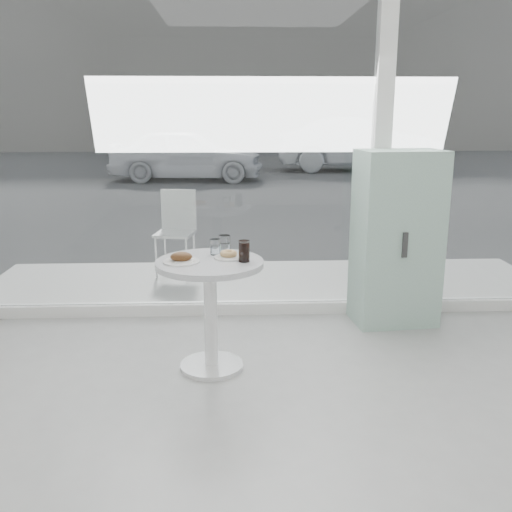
{
  "coord_description": "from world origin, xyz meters",
  "views": [
    {
      "loc": [
        -0.35,
        -1.77,
        1.73
      ],
      "look_at": [
        -0.2,
        1.7,
        0.85
      ],
      "focal_mm": 40.0,
      "sensor_mm": 36.0,
      "label": 1
    }
  ],
  "objects_px": {
    "mint_cabinet": "(397,239)",
    "car_silver": "(359,144)",
    "plate_fritter": "(182,258)",
    "main_table": "(210,292)",
    "water_tumbler_a": "(215,248)",
    "water_tumbler_b": "(225,246)",
    "cola_glass": "(244,252)",
    "car_white": "(187,155)",
    "plate_donut": "(229,255)",
    "patio_chair": "(176,226)"
  },
  "relations": [
    {
      "from": "car_silver",
      "to": "car_white",
      "type": "bearing_deg",
      "value": 118.81
    },
    {
      "from": "plate_donut",
      "to": "car_silver",
      "type": "bearing_deg",
      "value": 73.9
    },
    {
      "from": "mint_cabinet",
      "to": "cola_glass",
      "type": "bearing_deg",
      "value": -151.19
    },
    {
      "from": "water_tumbler_b",
      "to": "car_silver",
      "type": "bearing_deg",
      "value": 73.64
    },
    {
      "from": "water_tumbler_a",
      "to": "water_tumbler_b",
      "type": "xyz_separation_m",
      "value": [
        0.06,
        0.03,
        0.01
      ]
    },
    {
      "from": "plate_fritter",
      "to": "water_tumbler_a",
      "type": "height_order",
      "value": "water_tumbler_a"
    },
    {
      "from": "car_silver",
      "to": "water_tumbler_b",
      "type": "xyz_separation_m",
      "value": [
        -3.86,
        -13.15,
        0.04
      ]
    },
    {
      "from": "car_white",
      "to": "plate_fritter",
      "type": "bearing_deg",
      "value": -171.19
    },
    {
      "from": "car_white",
      "to": "water_tumbler_a",
      "type": "xyz_separation_m",
      "value": [
        1.01,
        -11.01,
        0.16
      ]
    },
    {
      "from": "mint_cabinet",
      "to": "plate_donut",
      "type": "relative_size",
      "value": 7.21
    },
    {
      "from": "main_table",
      "to": "plate_donut",
      "type": "height_order",
      "value": "plate_donut"
    },
    {
      "from": "mint_cabinet",
      "to": "patio_chair",
      "type": "xyz_separation_m",
      "value": [
        -1.94,
        1.44,
        -0.17
      ]
    },
    {
      "from": "main_table",
      "to": "water_tumbler_b",
      "type": "xyz_separation_m",
      "value": [
        0.1,
        0.19,
        0.28
      ]
    },
    {
      "from": "water_tumbler_a",
      "to": "car_silver",
      "type": "bearing_deg",
      "value": 73.41
    },
    {
      "from": "patio_chair",
      "to": "plate_fritter",
      "type": "distance_m",
      "value": 2.35
    },
    {
      "from": "main_table",
      "to": "plate_donut",
      "type": "bearing_deg",
      "value": 26.08
    },
    {
      "from": "patio_chair",
      "to": "car_white",
      "type": "height_order",
      "value": "car_white"
    },
    {
      "from": "plate_fritter",
      "to": "plate_donut",
      "type": "distance_m",
      "value": 0.32
    },
    {
      "from": "main_table",
      "to": "car_white",
      "type": "xyz_separation_m",
      "value": [
        -0.97,
        11.17,
        0.11
      ]
    },
    {
      "from": "main_table",
      "to": "water_tumbler_a",
      "type": "height_order",
      "value": "water_tumbler_a"
    },
    {
      "from": "main_table",
      "to": "mint_cabinet",
      "type": "bearing_deg",
      "value": 29.4
    },
    {
      "from": "patio_chair",
      "to": "water_tumbler_a",
      "type": "relative_size",
      "value": 7.98
    },
    {
      "from": "water_tumbler_a",
      "to": "cola_glass",
      "type": "bearing_deg",
      "value": -45.4
    },
    {
      "from": "car_silver",
      "to": "plate_fritter",
      "type": "height_order",
      "value": "car_silver"
    },
    {
      "from": "water_tumbler_a",
      "to": "water_tumbler_b",
      "type": "relative_size",
      "value": 0.85
    },
    {
      "from": "patio_chair",
      "to": "car_white",
      "type": "xyz_separation_m",
      "value": [
        -0.54,
        8.88,
        0.11
      ]
    },
    {
      "from": "car_silver",
      "to": "plate_fritter",
      "type": "distance_m",
      "value": 14.01
    },
    {
      "from": "mint_cabinet",
      "to": "water_tumbler_a",
      "type": "distance_m",
      "value": 1.62
    },
    {
      "from": "plate_fritter",
      "to": "plate_donut",
      "type": "xyz_separation_m",
      "value": [
        0.31,
        0.1,
        -0.01
      ]
    },
    {
      "from": "mint_cabinet",
      "to": "car_silver",
      "type": "xyz_separation_m",
      "value": [
        2.46,
        12.5,
        0.07
      ]
    },
    {
      "from": "plate_donut",
      "to": "car_white",
      "type": "bearing_deg",
      "value": 95.64
    },
    {
      "from": "water_tumbler_a",
      "to": "water_tumbler_b",
      "type": "distance_m",
      "value": 0.07
    },
    {
      "from": "plate_fritter",
      "to": "water_tumbler_b",
      "type": "distance_m",
      "value": 0.36
    },
    {
      "from": "car_white",
      "to": "plate_fritter",
      "type": "height_order",
      "value": "car_white"
    },
    {
      "from": "patio_chair",
      "to": "cola_glass",
      "type": "height_order",
      "value": "patio_chair"
    },
    {
      "from": "mint_cabinet",
      "to": "plate_fritter",
      "type": "distance_m",
      "value": 1.9
    },
    {
      "from": "patio_chair",
      "to": "car_white",
      "type": "distance_m",
      "value": 8.9
    },
    {
      "from": "car_white",
      "to": "car_silver",
      "type": "height_order",
      "value": "car_silver"
    },
    {
      "from": "car_white",
      "to": "water_tumbler_a",
      "type": "bearing_deg",
      "value": -170.01
    },
    {
      "from": "car_silver",
      "to": "water_tumbler_b",
      "type": "relative_size",
      "value": 36.64
    },
    {
      "from": "car_silver",
      "to": "cola_glass",
      "type": "distance_m",
      "value": 13.89
    },
    {
      "from": "plate_donut",
      "to": "plate_fritter",
      "type": "bearing_deg",
      "value": -162.28
    },
    {
      "from": "plate_fritter",
      "to": "cola_glass",
      "type": "distance_m",
      "value": 0.41
    },
    {
      "from": "main_table",
      "to": "water_tumbler_b",
      "type": "height_order",
      "value": "water_tumbler_b"
    },
    {
      "from": "patio_chair",
      "to": "water_tumbler_a",
      "type": "bearing_deg",
      "value": -67.06
    },
    {
      "from": "mint_cabinet",
      "to": "plate_donut",
      "type": "bearing_deg",
      "value": -156.12
    },
    {
      "from": "car_white",
      "to": "cola_glass",
      "type": "bearing_deg",
      "value": -169.11
    },
    {
      "from": "car_silver",
      "to": "patio_chair",
      "type": "bearing_deg",
      "value": 163.36
    },
    {
      "from": "main_table",
      "to": "water_tumbler_b",
      "type": "relative_size",
      "value": 5.93
    },
    {
      "from": "car_white",
      "to": "cola_glass",
      "type": "relative_size",
      "value": 27.3
    }
  ]
}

